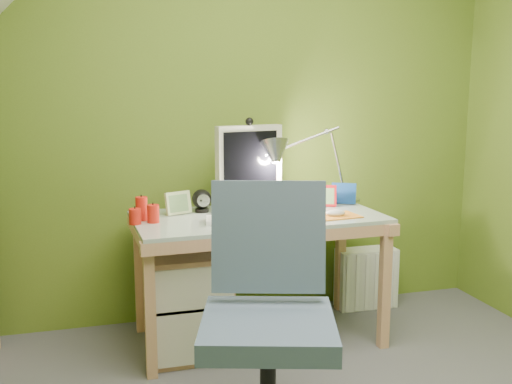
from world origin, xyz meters
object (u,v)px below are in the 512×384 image
object	(u,v)px
desk	(258,278)
desk_lamp	(326,149)
monitor	(249,165)
radiator	(366,278)
task_chair	(268,324)

from	to	relation	value
desk	desk_lamp	size ratio (longest dim) A/B	2.02
monitor	radiator	distance (m)	1.09
task_chair	radiator	size ratio (longest dim) A/B	2.71
monitor	task_chair	distance (m)	1.25
desk_lamp	radiator	xyz separation A→B (m)	(0.33, 0.10, -0.83)
desk	radiator	xyz separation A→B (m)	(0.78, 0.28, -0.16)
radiator	monitor	bearing A→B (deg)	-171.59
desk	radiator	distance (m)	0.84
desk	radiator	bearing A→B (deg)	17.55
desk	task_chair	distance (m)	1.01
monitor	desk	bearing A→B (deg)	-101.27
desk	desk_lamp	xyz separation A→B (m)	(0.45, 0.18, 0.67)
desk_lamp	task_chair	distance (m)	1.43
monitor	radiator	size ratio (longest dim) A/B	1.32
task_chair	radiator	distance (m)	1.64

